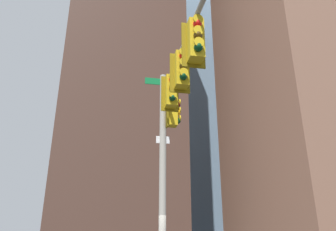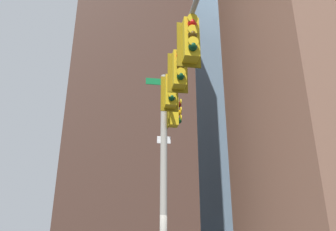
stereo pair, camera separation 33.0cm
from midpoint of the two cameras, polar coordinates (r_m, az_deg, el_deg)
The scene contains 4 objects.
signal_pole_assembly at distance 9.48m, azimuth 1.76°, elevation 0.34°, with size 5.40×1.54×7.27m.
building_brick_nearside at distance 50.56m, azimuth -7.37°, elevation 12.76°, with size 18.50×14.81×58.99m, color #4C3328.
building_brick_midblock at distance 48.32m, azimuth 23.65°, elevation 9.31°, with size 16.11×17.23×49.05m, color #845B47.
building_glass_tower at distance 76.34m, azimuth 5.12°, elevation 5.92°, with size 24.71×31.37×71.51m, color #7A99B2.
Camera 2 is at (10.06, -3.13, 1.93)m, focal length 34.34 mm.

